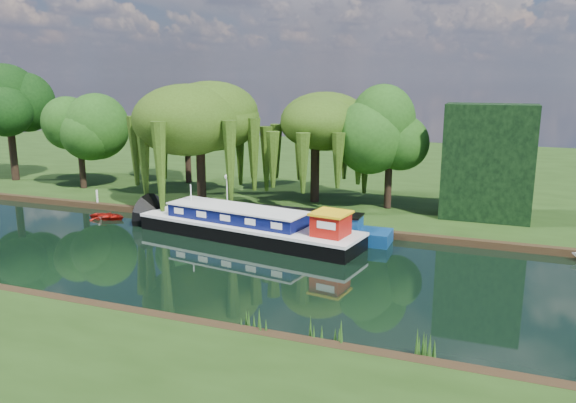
% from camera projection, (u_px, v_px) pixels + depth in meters
% --- Properties ---
extents(ground, '(120.00, 120.00, 0.00)m').
position_uv_depth(ground, '(141.00, 251.00, 33.69)').
color(ground, black).
extents(far_bank, '(120.00, 52.00, 0.45)m').
position_uv_depth(far_bank, '(316.00, 165.00, 64.64)').
color(far_bank, '#1A330D').
rests_on(far_bank, ground).
extents(dutch_barge, '(15.77, 5.90, 3.25)m').
position_uv_depth(dutch_barge, '(249.00, 227.00, 36.16)').
color(dutch_barge, black).
rests_on(dutch_barge, ground).
extents(narrowboat, '(12.72, 2.14, 1.85)m').
position_uv_depth(narrowboat, '(294.00, 225.00, 36.99)').
color(narrowboat, navy).
rests_on(narrowboat, ground).
extents(red_dinghy, '(2.78, 2.04, 0.56)m').
position_uv_depth(red_dinghy, '(108.00, 219.00, 41.37)').
color(red_dinghy, '#96110A').
rests_on(red_dinghy, ground).
extents(willow_left, '(7.49, 7.49, 8.97)m').
position_uv_depth(willow_left, '(199.00, 121.00, 42.78)').
color(willow_left, black).
rests_on(willow_left, far_bank).
extents(willow_right, '(6.38, 6.38, 7.77)m').
position_uv_depth(willow_right, '(315.00, 131.00, 43.78)').
color(willow_right, black).
rests_on(willow_right, far_bank).
extents(tree_far_left, '(5.00, 5.00, 8.06)m').
position_uv_depth(tree_far_left, '(79.00, 126.00, 49.29)').
color(tree_far_left, black).
rests_on(tree_far_left, far_bank).
extents(tree_far_back, '(5.87, 5.87, 9.87)m').
position_uv_depth(tree_far_back, '(8.00, 108.00, 52.88)').
color(tree_far_back, black).
rests_on(tree_far_back, far_bank).
extents(tree_far_mid, '(4.88, 4.88, 7.98)m').
position_uv_depth(tree_far_mid, '(187.00, 124.00, 51.90)').
color(tree_far_mid, black).
rests_on(tree_far_mid, far_bank).
extents(tree_far_right, '(4.85, 4.85, 7.94)m').
position_uv_depth(tree_far_right, '(390.00, 136.00, 41.68)').
color(tree_far_right, black).
rests_on(tree_far_right, far_bank).
extents(conifer_hedge, '(6.00, 3.00, 8.00)m').
position_uv_depth(conifer_hedge, '(488.00, 162.00, 38.88)').
color(conifer_hedge, black).
rests_on(conifer_hedge, far_bank).
extents(lamppost, '(0.36, 0.36, 2.56)m').
position_uv_depth(lamppost, '(227.00, 182.00, 42.56)').
color(lamppost, silver).
rests_on(lamppost, far_bank).
extents(mooring_posts, '(19.16, 0.16, 1.00)m').
position_uv_depth(mooring_posts, '(202.00, 206.00, 41.31)').
color(mooring_posts, silver).
rests_on(mooring_posts, far_bank).
extents(reeds_near, '(33.70, 1.50, 1.10)m').
position_uv_depth(reeds_near, '(170.00, 307.00, 24.28)').
color(reeds_near, '#1A4512').
rests_on(reeds_near, ground).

